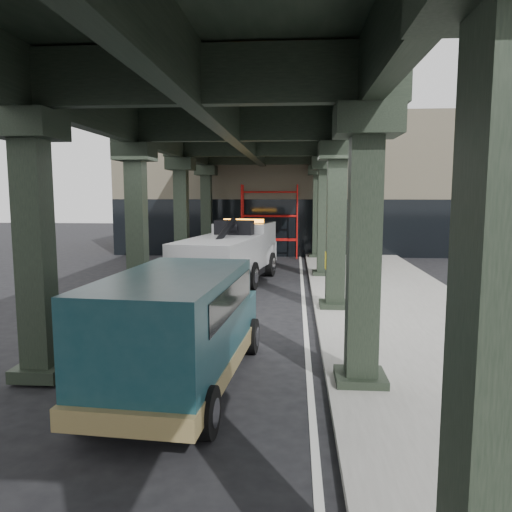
% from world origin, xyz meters
% --- Properties ---
extents(ground, '(90.00, 90.00, 0.00)m').
position_xyz_m(ground, '(0.00, 0.00, 0.00)').
color(ground, black).
rests_on(ground, ground).
extents(sidewalk, '(5.00, 40.00, 0.15)m').
position_xyz_m(sidewalk, '(4.50, 2.00, 0.07)').
color(sidewalk, gray).
rests_on(sidewalk, ground).
extents(lane_stripe, '(0.12, 38.00, 0.01)m').
position_xyz_m(lane_stripe, '(1.70, 2.00, 0.01)').
color(lane_stripe, silver).
rests_on(lane_stripe, ground).
extents(viaduct, '(7.40, 32.00, 6.40)m').
position_xyz_m(viaduct, '(-0.40, 2.00, 5.46)').
color(viaduct, black).
rests_on(viaduct, ground).
extents(building, '(22.00, 10.00, 8.00)m').
position_xyz_m(building, '(2.00, 20.00, 4.00)').
color(building, '#C6B793').
rests_on(building, ground).
extents(scaffolding, '(3.08, 0.88, 4.00)m').
position_xyz_m(scaffolding, '(0.00, 14.64, 2.11)').
color(scaffolding, red).
rests_on(scaffolding, ground).
extents(tow_truck, '(3.38, 8.14, 2.60)m').
position_xyz_m(tow_truck, '(-1.04, 6.33, 1.27)').
color(tow_truck, black).
rests_on(tow_truck, ground).
extents(towed_van, '(2.49, 5.48, 2.17)m').
position_xyz_m(towed_van, '(-0.65, -4.26, 1.17)').
color(towed_van, '#10353C').
rests_on(towed_van, ground).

